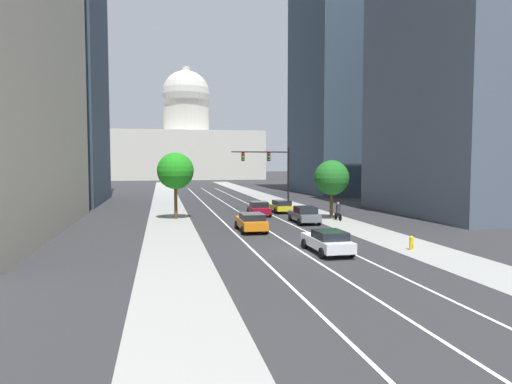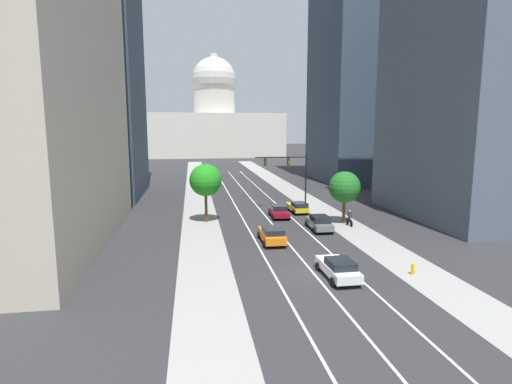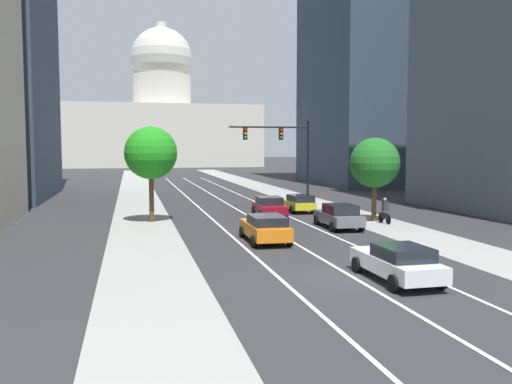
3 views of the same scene
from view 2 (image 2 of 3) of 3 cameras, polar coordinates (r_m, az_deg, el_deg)
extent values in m
plane|color=#2B2B2D|center=(68.33, -1.69, 0.22)|extent=(400.00, 400.00, 0.00)
cube|color=gray|center=(62.87, -8.09, -0.62)|extent=(4.01, 130.00, 0.01)
cube|color=gray|center=(64.90, 5.63, -0.28)|extent=(4.01, 130.00, 0.01)
cube|color=white|center=(53.32, -2.70, -2.25)|extent=(0.16, 90.00, 0.01)
cube|color=white|center=(53.69, 0.32, -2.17)|extent=(0.16, 90.00, 0.01)
cube|color=white|center=(54.21, 3.30, -2.07)|extent=(0.16, 90.00, 0.01)
cube|color=#B7AD99|center=(41.91, -31.94, 21.11)|extent=(14.55, 28.57, 40.21)
cube|color=#334251|center=(69.10, -24.86, 20.71)|extent=(19.17, 18.83, 50.76)
cube|color=#4C5666|center=(55.31, 30.90, 14.31)|extent=(19.88, 20.43, 33.43)
cube|color=#334251|center=(85.65, 16.40, 18.20)|extent=(21.28, 20.51, 49.32)
cube|color=beige|center=(152.99, -5.77, 7.92)|extent=(48.59, 24.52, 15.50)
cylinder|color=beige|center=(153.24, -5.84, 12.31)|extent=(14.80, 14.80, 7.98)
sphere|color=beige|center=(153.96, -5.89, 15.39)|extent=(15.69, 15.69, 15.69)
cylinder|color=beige|center=(154.92, -5.93, 17.99)|extent=(2.82, 2.82, 3.92)
cube|color=yellow|center=(50.93, 5.74, -2.15)|extent=(1.90, 4.62, 0.56)
cube|color=black|center=(49.85, 6.09, -1.77)|extent=(1.67, 2.29, 0.52)
cylinder|color=black|center=(52.20, 4.34, -2.17)|extent=(0.25, 0.65, 0.64)
cylinder|color=black|center=(52.68, 6.13, -2.09)|extent=(0.25, 0.65, 0.64)
cylinder|color=black|center=(49.29, 5.31, -2.84)|extent=(0.25, 0.65, 0.64)
cylinder|color=black|center=(49.80, 7.19, -2.75)|extent=(0.25, 0.65, 0.64)
cube|color=maroon|center=(47.69, 3.24, -2.86)|extent=(1.98, 4.14, 0.59)
cube|color=black|center=(47.62, 3.23, -2.17)|extent=(1.76, 2.10, 0.56)
cylinder|color=black|center=(48.94, 1.90, -2.89)|extent=(0.24, 0.65, 0.64)
cylinder|color=black|center=(49.25, 4.01, -2.84)|extent=(0.24, 0.65, 0.64)
cylinder|color=black|center=(46.27, 2.41, -3.59)|extent=(0.24, 0.65, 0.64)
cylinder|color=black|center=(46.59, 4.64, -3.53)|extent=(0.24, 0.65, 0.64)
cube|color=slate|center=(42.45, 8.81, -4.40)|extent=(1.95, 4.66, 0.63)
cube|color=black|center=(41.93, 8.98, -3.73)|extent=(1.74, 2.31, 0.58)
cylinder|color=black|center=(43.75, 7.08, -4.38)|extent=(0.24, 0.65, 0.64)
cylinder|color=black|center=(44.23, 9.38, -4.29)|extent=(0.24, 0.65, 0.64)
cylinder|color=black|center=(40.81, 8.17, -5.38)|extent=(0.24, 0.65, 0.64)
cylinder|color=black|center=(41.33, 10.61, -5.27)|extent=(0.24, 0.65, 0.64)
cube|color=orange|center=(37.47, 2.21, -6.06)|extent=(1.93, 4.72, 0.68)
cube|color=black|center=(36.81, 2.37, -5.40)|extent=(1.76, 2.47, 0.49)
cylinder|color=black|center=(38.93, 0.42, -5.99)|extent=(0.23, 0.64, 0.64)
cylinder|color=black|center=(39.24, 3.14, -5.88)|extent=(0.23, 0.64, 0.64)
cylinder|color=black|center=(35.89, 1.19, -7.29)|extent=(0.23, 0.64, 0.64)
cylinder|color=black|center=(36.23, 4.14, -7.16)|extent=(0.23, 0.64, 0.64)
cube|color=silver|center=(29.50, 11.35, -10.49)|extent=(1.85, 4.67, 0.61)
cube|color=black|center=(28.89, 11.73, -9.77)|extent=(1.69, 2.14, 0.49)
cylinder|color=black|center=(30.72, 8.67, -10.22)|extent=(0.22, 0.64, 0.64)
cylinder|color=black|center=(31.31, 11.88, -9.94)|extent=(0.22, 0.64, 0.64)
cylinder|color=black|center=(27.92, 10.71, -12.28)|extent=(0.22, 0.64, 0.64)
cylinder|color=black|center=(28.56, 14.21, -11.91)|extent=(0.22, 0.64, 0.64)
cylinder|color=black|center=(53.08, 6.97, 1.57)|extent=(0.20, 0.20, 7.21)
cylinder|color=black|center=(51.97, 3.49, 4.88)|extent=(6.66, 0.14, 0.14)
cube|color=black|center=(52.23, 4.55, 4.28)|extent=(0.32, 0.28, 0.96)
sphere|color=red|center=(52.06, 4.60, 4.59)|extent=(0.20, 0.20, 0.20)
sphere|color=orange|center=(52.09, 4.59, 4.27)|extent=(0.20, 0.20, 0.20)
sphere|color=green|center=(52.11, 4.59, 3.94)|extent=(0.20, 0.20, 0.20)
cube|color=black|center=(51.62, 1.31, 4.25)|extent=(0.32, 0.28, 0.96)
sphere|color=red|center=(51.45, 1.34, 4.57)|extent=(0.20, 0.20, 0.20)
sphere|color=orange|center=(51.47, 1.34, 4.24)|extent=(0.20, 0.20, 0.20)
sphere|color=green|center=(51.50, 1.34, 3.90)|extent=(0.20, 0.20, 0.20)
cylinder|color=yellow|center=(31.60, 21.08, -10.13)|extent=(0.26, 0.26, 0.70)
sphere|color=yellow|center=(31.47, 21.13, -9.39)|extent=(0.26, 0.26, 0.26)
cylinder|color=yellow|center=(31.46, 21.23, -10.15)|extent=(0.10, 0.12, 0.10)
cylinder|color=black|center=(44.36, 13.17, -4.36)|extent=(0.06, 0.66, 0.66)
cylinder|color=black|center=(45.29, 12.67, -4.07)|extent=(0.06, 0.66, 0.66)
cube|color=black|center=(44.77, 12.93, -3.94)|extent=(0.07, 1.00, 0.36)
cube|color=#262833|center=(44.60, 12.98, -3.16)|extent=(0.36, 0.28, 0.64)
sphere|color=tan|center=(44.57, 12.97, -2.60)|extent=(0.22, 0.22, 0.22)
cylinder|color=#51381E|center=(45.63, -6.99, -2.03)|extent=(0.32, 0.32, 3.44)
sphere|color=#1E881B|center=(45.17, -7.06, 1.66)|extent=(3.55, 3.55, 3.55)
cylinder|color=#51381E|center=(45.72, 12.16, -2.54)|extent=(0.32, 0.32, 2.82)
sphere|color=#1E6520|center=(45.28, 12.27, 0.69)|extent=(3.41, 3.41, 3.41)
camera|label=1|loc=(4.84, -2.17, -78.23)|focal=31.76mm
camera|label=3|loc=(8.85, -8.05, -27.41)|focal=38.53mm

